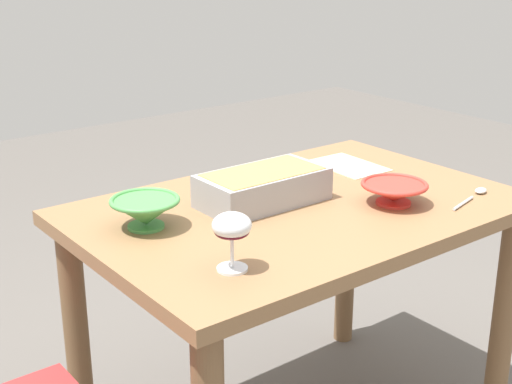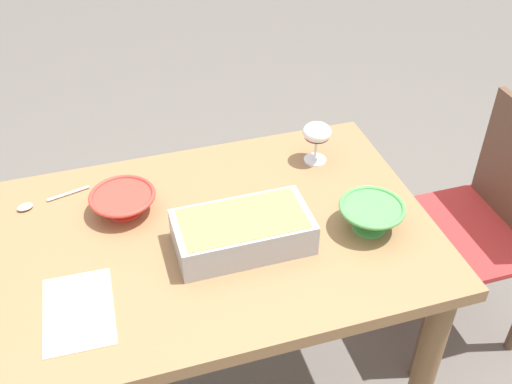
% 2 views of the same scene
% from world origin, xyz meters
% --- Properties ---
extents(dining_table, '(1.19, 0.79, 0.76)m').
position_xyz_m(dining_table, '(0.00, 0.00, 0.64)').
color(dining_table, olive).
rests_on(dining_table, ground_plane).
extents(wine_glass, '(0.09, 0.09, 0.13)m').
position_xyz_m(wine_glass, '(-0.39, -0.22, 0.86)').
color(wine_glass, white).
rests_on(wine_glass, dining_table).
extents(casserole_dish, '(0.35, 0.18, 0.09)m').
position_xyz_m(casserole_dish, '(-0.07, 0.07, 0.81)').
color(casserole_dish, '#99999E').
rests_on(casserole_dish, dining_table).
extents(mixing_bowl, '(0.18, 0.18, 0.06)m').
position_xyz_m(mixing_bowl, '(0.21, -0.15, 0.80)').
color(mixing_bowl, red).
rests_on(mixing_bowl, dining_table).
extents(small_bowl, '(0.18, 0.18, 0.08)m').
position_xyz_m(small_bowl, '(-0.41, 0.11, 0.80)').
color(small_bowl, '#4C994C').
rests_on(small_bowl, dining_table).
extents(serving_spoon, '(0.20, 0.07, 0.01)m').
position_xyz_m(serving_spoon, '(0.44, -0.25, 0.77)').
color(serving_spoon, silver).
rests_on(serving_spoon, dining_table).
extents(napkin, '(0.17, 0.24, 0.00)m').
position_xyz_m(napkin, '(0.36, 0.17, 0.76)').
color(napkin, beige).
rests_on(napkin, dining_table).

